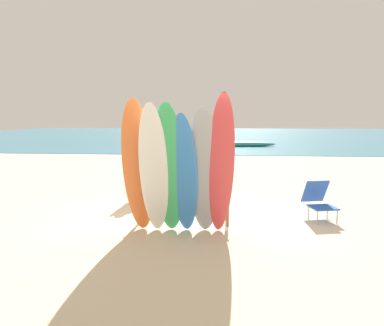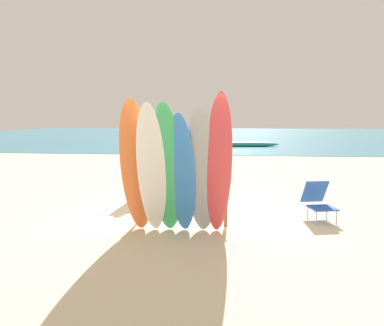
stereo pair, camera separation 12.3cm
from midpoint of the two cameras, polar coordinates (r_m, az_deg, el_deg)
ground at (r=20.77m, az=3.34°, el=1.81°), size 60.00×60.00×0.00m
ocean_water at (r=38.91m, az=4.41°, el=4.58°), size 60.00×40.00×0.02m
surfboard_rack at (r=6.90m, az=-1.31°, el=-6.11°), size 1.88×0.07×0.68m
surfboard_orange_0 at (r=6.25m, az=-8.54°, el=-0.86°), size 0.59×0.80×2.44m
surfboard_white_1 at (r=6.11m, az=-6.04°, el=-1.35°), size 0.55×0.92×2.37m
surfboard_green_2 at (r=6.10m, az=-3.59°, el=-1.30°), size 0.59×0.92×2.38m
surfboard_blue_3 at (r=6.11m, az=-1.10°, el=-2.10°), size 0.51×0.84×2.21m
surfboard_grey_4 at (r=6.08m, az=2.17°, el=-1.62°), size 0.57×0.85×2.32m
surfboard_red_5 at (r=6.02m, az=4.94°, el=-0.69°), size 0.54×0.94×2.53m
beachgoer_near_rack at (r=9.25m, az=-7.98°, el=-0.32°), size 0.45×0.40×1.49m
beachgoer_strolling at (r=14.46m, az=5.08°, el=2.74°), size 0.41×0.47×1.55m
beach_chair_red at (r=7.74m, az=20.30°, el=-5.60°), size 0.65×0.81×0.80m
distant_boat at (r=24.53m, az=8.55°, el=3.06°), size 4.93×1.15×0.39m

